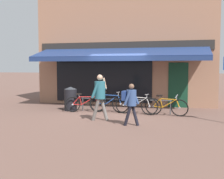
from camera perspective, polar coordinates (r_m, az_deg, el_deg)
ground_plane at (r=11.43m, az=-0.06°, el=-4.94°), size 160.00×160.00×0.00m
shop_front at (r=15.26m, az=3.24°, el=8.03°), size 8.98×4.75×5.64m
bike_rack_rail at (r=11.68m, az=2.63°, el=-2.37°), size 3.82×0.04×0.57m
bicycle_red at (r=11.96m, az=-5.48°, el=-2.84°), size 1.61×0.87×0.80m
bicycle_blue at (r=11.71m, az=-0.62°, el=-2.77°), size 1.72×0.52×0.88m
bicycle_silver at (r=11.31m, az=4.94°, el=-3.14°), size 1.78×0.52×0.84m
bicycle_orange at (r=11.12m, az=10.94°, el=-3.40°), size 1.70×0.58×0.84m
pedestrian_adult at (r=9.86m, az=-2.47°, el=-0.61°), size 0.60×0.58×1.64m
pedestrian_child at (r=9.04m, az=3.80°, el=-2.08°), size 0.58×0.43×1.37m
litter_bin at (r=12.32m, az=-8.42°, el=-1.85°), size 0.55×0.55×1.04m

